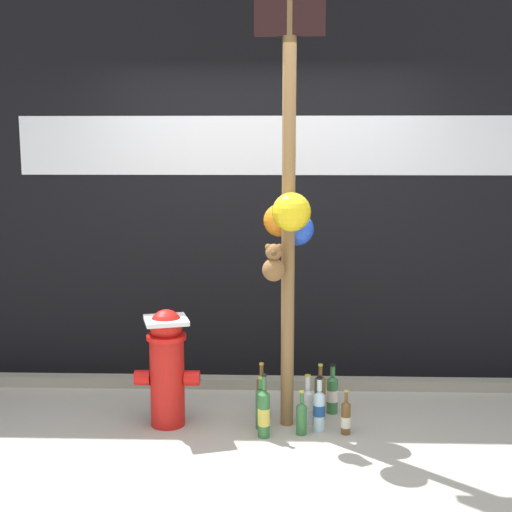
{
  "coord_description": "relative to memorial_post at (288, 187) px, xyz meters",
  "views": [
    {
      "loc": [
        0.1,
        -4.01,
        1.89
      ],
      "look_at": [
        -0.05,
        0.48,
        1.15
      ],
      "focal_mm": 48.95,
      "sensor_mm": 36.0,
      "label": 1
    }
  ],
  "objects": [
    {
      "name": "bottle_6",
      "position": [
        -0.15,
        -0.22,
        -1.45
      ],
      "size": [
        0.08,
        0.08,
        0.42
      ],
      "color": "#337038",
      "rests_on": "ground_plane"
    },
    {
      "name": "bottle_0",
      "position": [
        0.14,
        0.01,
        -1.47
      ],
      "size": [
        0.07,
        0.07,
        0.34
      ],
      "color": "silver",
      "rests_on": "ground_plane"
    },
    {
      "name": "curb_strip",
      "position": [
        -0.16,
        0.7,
        -1.57
      ],
      "size": [
        8.0,
        0.12,
        0.08
      ],
      "primitive_type": "cube",
      "color": "gray",
      "rests_on": "ground_plane"
    },
    {
      "name": "bottle_3",
      "position": [
        0.09,
        -0.17,
        -1.49
      ],
      "size": [
        0.07,
        0.07,
        0.3
      ],
      "color": "#337038",
      "rests_on": "ground_plane"
    },
    {
      "name": "bottle_5",
      "position": [
        -0.18,
        -0.08,
        -1.45
      ],
      "size": [
        0.07,
        0.07,
        0.36
      ],
      "color": "#337038",
      "rests_on": "ground_plane"
    },
    {
      "name": "memorial_post",
      "position": [
        0.0,
        0.0,
        0.0
      ],
      "size": [
        0.44,
        0.57,
        2.9
      ],
      "color": "olive",
      "rests_on": "ground_plane"
    },
    {
      "name": "bottle_7",
      "position": [
        -0.17,
        0.1,
        -1.46
      ],
      "size": [
        0.07,
        0.07,
        0.39
      ],
      "color": "brown",
      "rests_on": "ground_plane"
    },
    {
      "name": "litter_0",
      "position": [
        -1.57,
        -0.36,
        -1.6
      ],
      "size": [
        0.11,
        0.09,
        0.01
      ],
      "primitive_type": "cube",
      "rotation": [
        0.0,
        0.0,
        1.5
      ],
      "color": "silver",
      "rests_on": "ground_plane"
    },
    {
      "name": "bottle_2",
      "position": [
        0.23,
        0.09,
        -1.44
      ],
      "size": [
        0.08,
        0.08,
        0.39
      ],
      "color": "brown",
      "rests_on": "ground_plane"
    },
    {
      "name": "bottle_8",
      "position": [
        0.38,
        -0.15,
        -1.49
      ],
      "size": [
        0.06,
        0.06,
        0.3
      ],
      "color": "brown",
      "rests_on": "ground_plane"
    },
    {
      "name": "fire_hydrant",
      "position": [
        -0.8,
        -0.04,
        -1.19
      ],
      "size": [
        0.44,
        0.34,
        0.8
      ],
      "color": "red",
      "rests_on": "ground_plane"
    },
    {
      "name": "ground_plane",
      "position": [
        -0.16,
        -0.48,
        -1.61
      ],
      "size": [
        14.0,
        14.0,
        0.0
      ],
      "primitive_type": "plane",
      "color": "#ADA899"
    },
    {
      "name": "bottle_1",
      "position": [
        0.32,
        0.21,
        -1.46
      ],
      "size": [
        0.08,
        0.08,
        0.35
      ],
      "color": "#337038",
      "rests_on": "ground_plane"
    },
    {
      "name": "bottle_4",
      "position": [
        0.21,
        -0.11,
        -1.46
      ],
      "size": [
        0.08,
        0.08,
        0.37
      ],
      "color": "#B2DBEA",
      "rests_on": "ground_plane"
    },
    {
      "name": "building_wall",
      "position": [
        -0.16,
        1.07,
        0.01
      ],
      "size": [
        10.0,
        0.21,
        3.23
      ],
      "color": "black",
      "rests_on": "ground_plane"
    }
  ]
}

